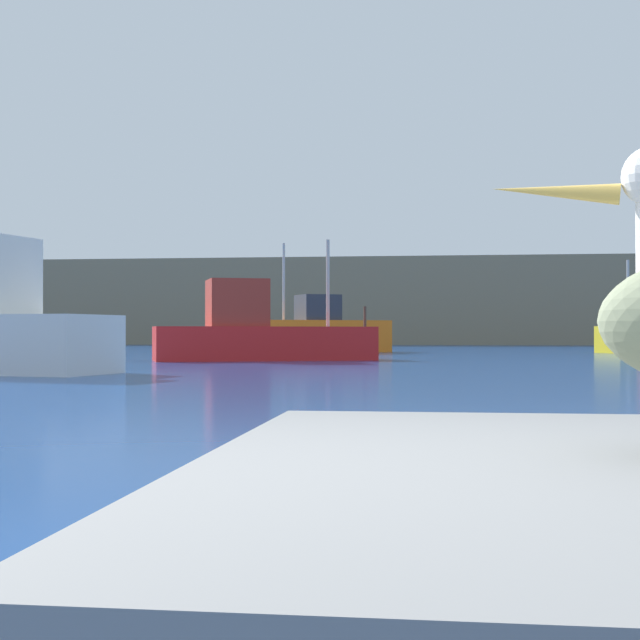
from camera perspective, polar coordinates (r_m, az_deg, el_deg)
name	(u,v)px	position (r m, az deg, el deg)	size (l,w,h in m)	color
hillside_backdrop	(433,303)	(73.61, 6.91, 1.05)	(140.00, 11.48, 6.47)	#7F755B
fishing_boat_red	(258,334)	(31.28, -3.78, -0.86)	(7.61, 4.67, 4.10)	red
fishing_boat_orange	(321,332)	(43.68, 0.07, -0.71)	(6.51, 4.73, 5.05)	orange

